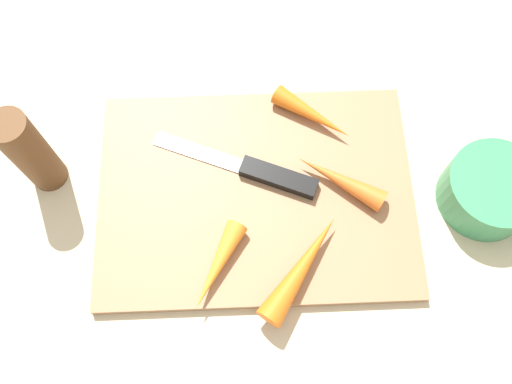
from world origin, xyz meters
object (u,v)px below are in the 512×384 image
(carrot_long, at_px, (340,180))
(pepper_grinder, at_px, (30,152))
(carrot_longest, at_px, (302,267))
(carrot_shortest, at_px, (217,266))
(knife, at_px, (268,174))
(cutting_board, at_px, (256,194))
(small_bowl, at_px, (490,190))
(carrot_short, at_px, (312,115))

(carrot_long, xyz_separation_m, pepper_grinder, (-0.34, 0.03, 0.04))
(carrot_longest, height_order, pepper_grinder, pepper_grinder)
(carrot_shortest, height_order, carrot_long, carrot_long)
(carrot_long, bearing_deg, knife, 22.97)
(carrot_long, bearing_deg, carrot_longest, 95.62)
(cutting_board, height_order, carrot_long, carrot_long)
(knife, relative_size, small_bowl, 1.83)
(carrot_shortest, height_order, small_bowl, small_bowl)
(cutting_board, bearing_deg, pepper_grinder, 171.70)
(carrot_longest, bearing_deg, knife, 51.72)
(knife, xyz_separation_m, carrot_short, (0.06, 0.07, 0.01))
(knife, bearing_deg, carrot_short, -105.63)
(knife, height_order, small_bowl, small_bowl)
(cutting_board, bearing_deg, knife, 53.89)
(small_bowl, bearing_deg, carrot_long, 173.32)
(pepper_grinder, bearing_deg, carrot_longest, -24.09)
(carrot_longest, xyz_separation_m, pepper_grinder, (-0.29, 0.13, 0.04))
(cutting_board, distance_m, carrot_short, 0.12)
(carrot_shortest, height_order, carrot_short, same)
(carrot_short, bearing_deg, knife, -91.71)
(cutting_board, relative_size, pepper_grinder, 2.87)
(carrot_long, bearing_deg, carrot_shortest, 66.15)
(carrot_short, xyz_separation_m, pepper_grinder, (-0.31, -0.06, 0.04))
(carrot_long, distance_m, pepper_grinder, 0.34)
(carrot_short, bearing_deg, carrot_longest, -61.39)
(knife, bearing_deg, cutting_board, 76.35)
(carrot_long, bearing_deg, cutting_board, 35.94)
(cutting_board, height_order, carrot_short, carrot_short)
(cutting_board, height_order, carrot_shortest, carrot_shortest)
(pepper_grinder, bearing_deg, small_bowl, -5.55)
(knife, relative_size, pepper_grinder, 1.54)
(pepper_grinder, bearing_deg, cutting_board, -8.30)
(carrot_short, height_order, pepper_grinder, pepper_grinder)
(carrot_long, relative_size, pepper_grinder, 0.85)
(carrot_longest, distance_m, small_bowl, 0.23)
(knife, xyz_separation_m, carrot_shortest, (-0.06, -0.11, 0.01))
(cutting_board, bearing_deg, carrot_long, 3.47)
(carrot_longest, distance_m, carrot_shortest, 0.09)
(carrot_longest, xyz_separation_m, carrot_short, (0.03, 0.18, -0.00))
(carrot_longest, bearing_deg, carrot_long, 9.35)
(carrot_longest, height_order, small_bowl, small_bowl)
(small_bowl, height_order, pepper_grinder, pepper_grinder)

